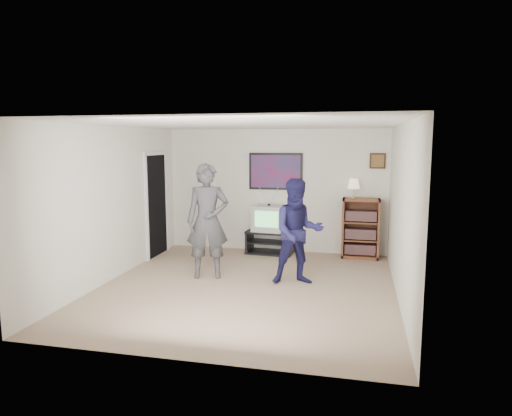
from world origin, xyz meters
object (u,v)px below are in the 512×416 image
at_px(bookshelf, 360,228).
at_px(person_tall, 208,221).
at_px(media_stand, 270,242).
at_px(crt_television, 269,218).
at_px(person_short, 298,232).

height_order(bookshelf, person_tall, person_tall).
bearing_deg(person_tall, bookshelf, 20.75).
bearing_deg(bookshelf, person_tall, -142.62).
bearing_deg(bookshelf, media_stand, -178.39).
bearing_deg(crt_television, bookshelf, 6.70).
bearing_deg(crt_television, person_tall, -104.92).
distance_m(bookshelf, person_short, 2.17).
xyz_separation_m(crt_television, bookshelf, (1.80, 0.05, -0.14)).
bearing_deg(person_short, media_stand, 96.59).
bearing_deg(person_tall, media_stand, 52.71).
bearing_deg(person_short, crt_television, 97.18).
relative_size(person_tall, person_short, 1.13).
bearing_deg(person_tall, person_short, -17.61).
distance_m(crt_television, person_short, 2.05).
height_order(media_stand, person_short, person_short).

